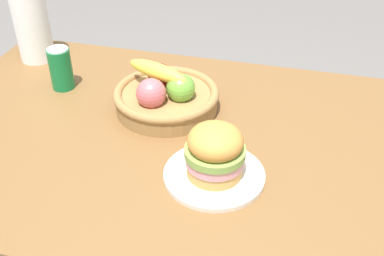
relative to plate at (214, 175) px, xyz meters
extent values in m
cube|color=brown|center=(-0.13, 0.13, -0.03)|extent=(1.40, 0.90, 0.04)
cylinder|color=brown|center=(-0.75, 0.50, -0.40)|extent=(0.07, 0.07, 0.71)
cylinder|color=brown|center=(0.49, 0.50, -0.40)|extent=(0.07, 0.07, 0.71)
cylinder|color=silver|center=(0.00, 0.00, 0.00)|extent=(0.23, 0.23, 0.01)
cylinder|color=tan|center=(0.00, 0.00, 0.02)|extent=(0.13, 0.13, 0.03)
cylinder|color=pink|center=(0.00, 0.00, 0.05)|extent=(0.13, 0.13, 0.02)
cylinder|color=#84A84C|center=(0.00, 0.00, 0.07)|extent=(0.14, 0.14, 0.02)
ellipsoid|color=gold|center=(0.00, 0.00, 0.10)|extent=(0.12, 0.12, 0.07)
cylinder|color=#147238|center=(-0.52, 0.29, 0.05)|extent=(0.07, 0.07, 0.12)
cylinder|color=silver|center=(-0.52, 0.29, 0.12)|extent=(0.06, 0.06, 0.00)
cylinder|color=#9E7542|center=(-0.19, 0.25, 0.02)|extent=(0.28, 0.28, 0.05)
torus|color=#9E7542|center=(-0.19, 0.25, 0.04)|extent=(0.29, 0.29, 0.02)
sphere|color=#6BAD38|center=(-0.15, 0.24, 0.07)|extent=(0.08, 0.08, 0.08)
sphere|color=maroon|center=(-0.22, 0.30, 0.07)|extent=(0.07, 0.07, 0.07)
sphere|color=#D16066|center=(-0.21, 0.19, 0.07)|extent=(0.08, 0.08, 0.08)
ellipsoid|color=yellow|center=(-0.22, 0.26, 0.10)|extent=(0.19, 0.11, 0.05)
cylinder|color=white|center=(-0.70, 0.44, 0.11)|extent=(0.11, 0.11, 0.24)
camera|label=1|loc=(0.15, -0.79, 0.69)|focal=43.39mm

